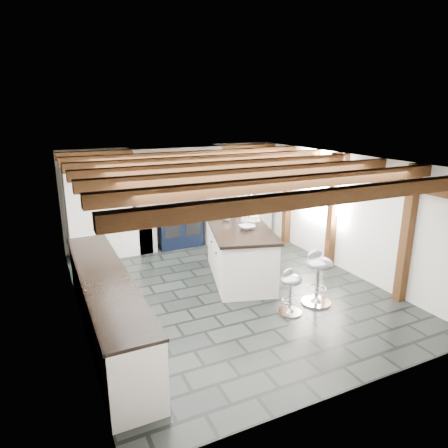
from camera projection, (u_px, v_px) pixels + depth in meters
name	position (u px, v px, depth m)	size (l,w,h in m)	color
ground	(229.00, 289.00, 7.14)	(6.00, 6.00, 0.00)	black
room_shell	(169.00, 217.00, 7.83)	(6.00, 6.03, 6.00)	white
range_cooker	(178.00, 226.00, 9.34)	(1.00, 0.63, 0.99)	black
kitchen_island	(240.00, 252.00, 7.49)	(1.58, 2.24, 1.34)	white
bar_stool_near	(318.00, 271.00, 6.49)	(0.49, 0.49, 0.91)	silver
bar_stool_far	(290.00, 286.00, 6.20)	(0.45, 0.45, 0.73)	silver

